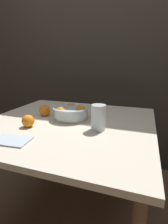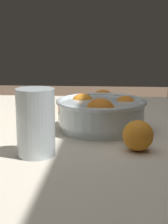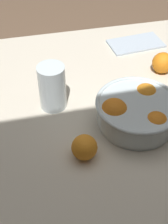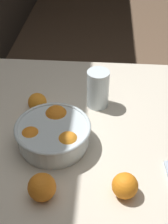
% 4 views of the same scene
% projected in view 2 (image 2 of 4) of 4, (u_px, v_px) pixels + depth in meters
% --- Properties ---
extents(dining_table, '(1.09, 1.05, 0.74)m').
position_uv_depth(dining_table, '(78.00, 157.00, 1.05)').
color(dining_table, beige).
rests_on(dining_table, ground_plane).
extents(fruit_bowl, '(0.25, 0.25, 0.10)m').
position_uv_depth(fruit_bowl, '(101.00, 113.00, 1.01)').
color(fruit_bowl, silver).
rests_on(fruit_bowl, dining_table).
extents(juice_glass, '(0.08, 0.08, 0.15)m').
position_uv_depth(juice_glass, '(36.00, 127.00, 0.80)').
color(juice_glass, '#F4A314').
rests_on(juice_glass, dining_table).
extents(orange_loose_near_bowl, '(0.07, 0.07, 0.07)m').
position_uv_depth(orange_loose_near_bowl, '(138.00, 136.00, 0.84)').
color(orange_loose_near_bowl, orange).
rests_on(orange_loose_near_bowl, dining_table).
extents(orange_loose_front, '(0.07, 0.07, 0.07)m').
position_uv_depth(orange_loose_front, '(33.00, 103.00, 1.21)').
color(orange_loose_front, orange).
rests_on(orange_loose_front, dining_table).
extents(orange_loose_aside, '(0.08, 0.08, 0.08)m').
position_uv_depth(orange_loose_aside, '(103.00, 102.00, 1.22)').
color(orange_loose_aside, orange).
rests_on(orange_loose_aside, dining_table).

